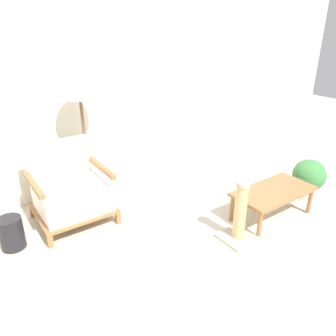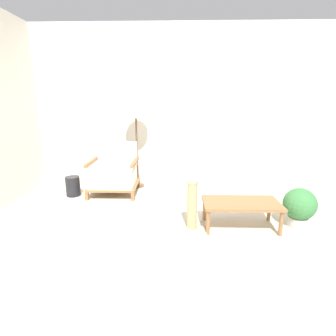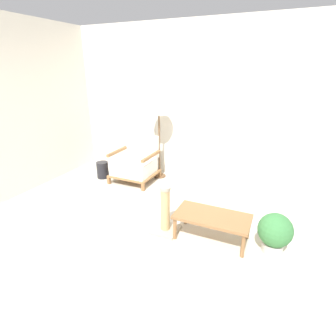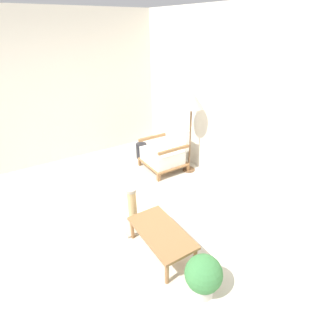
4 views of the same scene
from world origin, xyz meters
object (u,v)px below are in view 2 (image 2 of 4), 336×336
coffee_table (242,205)px  vase (73,186)px  armchair (115,174)px  scratching_post (192,211)px  potted_plant (300,206)px  floor_lamp (136,112)px

coffee_table → vase: bearing=157.1°
armchair → scratching_post: bearing=-46.7°
armchair → scratching_post: (1.18, -1.25, -0.08)m
coffee_table → scratching_post: bearing=-171.8°
armchair → vase: (-0.63, -0.16, -0.16)m
vase → potted_plant: potted_plant is taller
coffee_table → potted_plant: 0.70m
floor_lamp → potted_plant: floor_lamp is taller
vase → scratching_post: 2.12m
coffee_table → floor_lamp: bearing=133.7°
floor_lamp → potted_plant: bearing=-34.2°
floor_lamp → potted_plant: 2.77m
armchair → floor_lamp: size_ratio=0.54×
armchair → coffee_table: size_ratio=0.90×
coffee_table → scratching_post: (-0.58, -0.08, -0.05)m
vase → potted_plant: bearing=-17.3°
potted_plant → floor_lamp: bearing=145.8°
floor_lamp → vase: floor_lamp is taller
vase → scratching_post: (1.81, -1.10, 0.08)m
armchair → floor_lamp: floor_lamp is taller
armchair → floor_lamp: 1.07m
floor_lamp → scratching_post: (0.85, -1.58, -1.05)m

